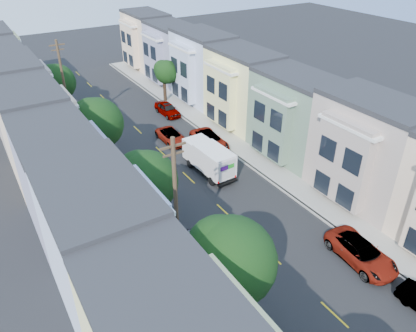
# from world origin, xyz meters

# --- Properties ---
(ground) EXTENTS (160.00, 160.00, 0.00)m
(ground) POSITION_xyz_m (0.00, 0.00, 0.00)
(ground) COLOR black
(ground) RESTS_ON ground
(road_slab) EXTENTS (12.00, 70.00, 0.02)m
(road_slab) POSITION_xyz_m (0.00, 15.00, 0.01)
(road_slab) COLOR black
(road_slab) RESTS_ON ground
(curb_left) EXTENTS (0.30, 70.00, 0.15)m
(curb_left) POSITION_xyz_m (-6.05, 15.00, 0.07)
(curb_left) COLOR gray
(curb_left) RESTS_ON ground
(curb_right) EXTENTS (0.30, 70.00, 0.15)m
(curb_right) POSITION_xyz_m (6.05, 15.00, 0.07)
(curb_right) COLOR gray
(curb_right) RESTS_ON ground
(sidewalk_left) EXTENTS (2.60, 70.00, 0.15)m
(sidewalk_left) POSITION_xyz_m (-7.35, 15.00, 0.07)
(sidewalk_left) COLOR gray
(sidewalk_left) RESTS_ON ground
(sidewalk_right) EXTENTS (2.60, 70.00, 0.15)m
(sidewalk_right) POSITION_xyz_m (7.35, 15.00, 0.07)
(sidewalk_right) COLOR gray
(sidewalk_right) RESTS_ON ground
(centerline) EXTENTS (0.12, 70.00, 0.01)m
(centerline) POSITION_xyz_m (0.00, 15.00, 0.00)
(centerline) COLOR gold
(centerline) RESTS_ON ground
(townhouse_row_left) EXTENTS (5.00, 70.00, 8.50)m
(townhouse_row_left) POSITION_xyz_m (-11.15, 15.00, 0.00)
(townhouse_row_left) COLOR slate
(townhouse_row_left) RESTS_ON ground
(townhouse_row_right) EXTENTS (5.00, 70.00, 8.50)m
(townhouse_row_right) POSITION_xyz_m (11.15, 15.00, 0.00)
(townhouse_row_right) COLOR slate
(townhouse_row_right) RESTS_ON ground
(tree_b) EXTENTS (4.70, 4.70, 8.01)m
(tree_b) POSITION_xyz_m (-6.30, -3.77, 5.64)
(tree_b) COLOR black
(tree_b) RESTS_ON ground
(tree_c) EXTENTS (4.44, 4.44, 6.91)m
(tree_c) POSITION_xyz_m (-6.30, 6.65, 4.67)
(tree_c) COLOR black
(tree_c) RESTS_ON ground
(tree_d) EXTENTS (4.70, 4.70, 7.25)m
(tree_d) POSITION_xyz_m (-6.30, 17.37, 4.88)
(tree_d) COLOR black
(tree_d) RESTS_ON ground
(tree_e) EXTENTS (4.28, 4.28, 6.49)m
(tree_e) POSITION_xyz_m (-6.30, 32.22, 4.33)
(tree_e) COLOR black
(tree_e) RESTS_ON ground
(tree_far_r) EXTENTS (3.03, 3.03, 5.46)m
(tree_far_r) POSITION_xyz_m (6.89, 30.19, 3.89)
(tree_far_r) COLOR black
(tree_far_r) RESTS_ON ground
(utility_pole_near) EXTENTS (1.60, 0.26, 10.00)m
(utility_pole_near) POSITION_xyz_m (-6.30, 2.00, 5.15)
(utility_pole_near) COLOR #42301E
(utility_pole_near) RESTS_ON ground
(utility_pole_far) EXTENTS (1.60, 0.26, 10.00)m
(utility_pole_far) POSITION_xyz_m (-6.30, 28.00, 5.15)
(utility_pole_far) COLOR #42301E
(utility_pole_far) RESTS_ON ground
(fedex_truck) EXTENTS (2.26, 5.86, 2.81)m
(fedex_truck) POSITION_xyz_m (2.12, 11.86, 1.57)
(fedex_truck) COLOR white
(fedex_truck) RESTS_ON ground
(lead_sedan) EXTENTS (2.14, 4.58, 1.27)m
(lead_sedan) POSITION_xyz_m (2.00, 19.31, 0.63)
(lead_sedan) COLOR black
(lead_sedan) RESTS_ON ground
(parked_left_c) EXTENTS (1.96, 4.39, 1.30)m
(parked_left_c) POSITION_xyz_m (-4.90, 1.96, 0.65)
(parked_left_c) COLOR #9BA4B4
(parked_left_c) RESTS_ON ground
(parked_left_d) EXTENTS (1.96, 4.69, 1.50)m
(parked_left_d) POSITION_xyz_m (-4.90, 10.08, 0.75)
(parked_left_d) COLOR #4A081A
(parked_left_d) RESTS_ON ground
(parked_right_b) EXTENTS (2.89, 5.54, 1.49)m
(parked_right_b) POSITION_xyz_m (4.90, -3.66, 0.75)
(parked_right_b) COLOR silver
(parked_right_b) RESTS_ON ground
(parked_right_c) EXTENTS (2.84, 5.55, 1.50)m
(parked_right_c) POSITION_xyz_m (4.90, 16.26, 0.75)
(parked_right_c) COLOR black
(parked_right_c) RESTS_ON ground
(parked_right_d) EXTENTS (1.90, 4.64, 1.49)m
(parked_right_d) POSITION_xyz_m (4.90, 26.12, 0.74)
(parked_right_d) COLOR black
(parked_right_d) RESTS_ON ground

